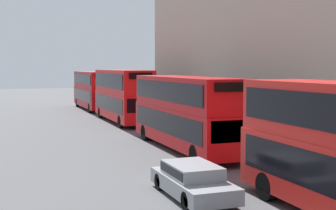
{
  "coord_description": "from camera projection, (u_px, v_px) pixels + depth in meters",
  "views": [
    {
      "loc": [
        -8.3,
        -4.3,
        4.68
      ],
      "look_at": [
        0.48,
        19.72,
        2.59
      ],
      "focal_mm": 50.0,
      "sensor_mm": 36.0,
      "label": 1
    }
  ],
  "objects": [
    {
      "name": "bus_third_in_queue",
      "position": [
        123.0,
        94.0,
        39.34
      ],
      "size": [
        2.59,
        10.68,
        4.41
      ],
      "color": "red",
      "rests_on": "ground"
    },
    {
      "name": "bus_second_in_queue",
      "position": [
        186.0,
        110.0,
        26.25
      ],
      "size": [
        2.59,
        11.27,
        4.12
      ],
      "color": "#B20C0F",
      "rests_on": "ground"
    },
    {
      "name": "car_hatchback",
      "position": [
        193.0,
        179.0,
        16.78
      ],
      "size": [
        1.8,
        4.3,
        1.2
      ],
      "color": "gray",
      "rests_on": "ground"
    },
    {
      "name": "bus_trailing",
      "position": [
        93.0,
        89.0,
        51.29
      ],
      "size": [
        2.59,
        11.15,
        4.15
      ],
      "color": "#A80F14",
      "rests_on": "ground"
    }
  ]
}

